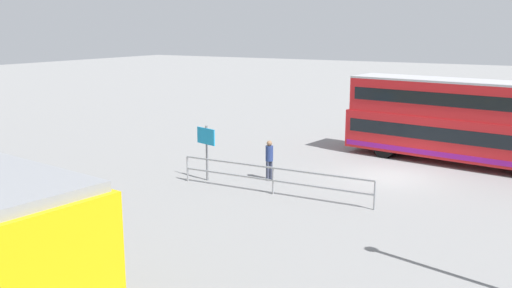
% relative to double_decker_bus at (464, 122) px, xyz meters
% --- Properties ---
extents(ground_plane, '(160.00, 160.00, 0.00)m').
position_rel_double_decker_bus_xyz_m(ground_plane, '(2.24, 3.86, -2.03)').
color(ground_plane, gray).
extents(double_decker_bus, '(11.34, 4.00, 3.96)m').
position_rel_double_decker_bus_xyz_m(double_decker_bus, '(0.00, 0.00, 0.00)').
color(double_decker_bus, red).
rests_on(double_decker_bus, ground).
extents(pedestrian_near_railing, '(0.37, 0.37, 1.70)m').
position_rel_double_decker_bus_xyz_m(pedestrian_near_railing, '(6.49, 7.02, -1.05)').
color(pedestrian_near_railing, '#33384C').
rests_on(pedestrian_near_railing, ground).
extents(pedestrian_railing, '(8.07, 0.33, 1.08)m').
position_rel_double_decker_bus_xyz_m(pedestrian_railing, '(5.38, 8.74, -1.28)').
color(pedestrian_railing, gray).
rests_on(pedestrian_railing, ground).
extents(info_sign, '(1.06, 0.33, 2.34)m').
position_rel_double_decker_bus_xyz_m(info_sign, '(8.74, 8.39, -0.41)').
color(info_sign, slate).
rests_on(info_sign, ground).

